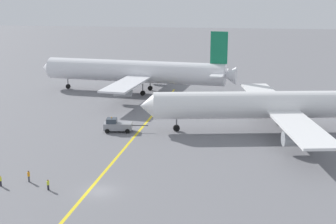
{
  "coord_description": "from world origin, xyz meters",
  "views": [
    {
      "loc": [
        18.75,
        -57.69,
        26.81
      ],
      "look_at": [
        4.94,
        29.44,
        4.0
      ],
      "focal_mm": 50.05,
      "sensor_mm": 36.0,
      "label": 1
    }
  ],
  "objects_px": {
    "airliner_being_pushed": "(271,105)",
    "ground_crew_ramp_agent_by_cones": "(0,181)",
    "ground_crew_marshaller_foreground": "(29,176)",
    "pushback_tug": "(117,125)",
    "ground_crew_wing_walker_right": "(48,185)",
    "airliner_at_gate_left": "(136,72)"
  },
  "relations": [
    {
      "from": "airliner_at_gate_left",
      "to": "airliner_being_pushed",
      "type": "xyz_separation_m",
      "value": [
        34.32,
        -31.05,
        -0.62
      ]
    },
    {
      "from": "pushback_tug",
      "to": "ground_crew_ramp_agent_by_cones",
      "type": "height_order",
      "value": "pushback_tug"
    },
    {
      "from": "ground_crew_wing_walker_right",
      "to": "pushback_tug",
      "type": "bearing_deg",
      "value": 85.66
    },
    {
      "from": "airliner_at_gate_left",
      "to": "pushback_tug",
      "type": "bearing_deg",
      "value": -82.91
    },
    {
      "from": "airliner_being_pushed",
      "to": "ground_crew_marshaller_foreground",
      "type": "height_order",
      "value": "airliner_being_pushed"
    },
    {
      "from": "airliner_at_gate_left",
      "to": "airliner_being_pushed",
      "type": "distance_m",
      "value": 46.28
    },
    {
      "from": "pushback_tug",
      "to": "ground_crew_ramp_agent_by_cones",
      "type": "relative_size",
      "value": 5.51
    },
    {
      "from": "airliner_at_gate_left",
      "to": "ground_crew_wing_walker_right",
      "type": "height_order",
      "value": "airliner_at_gate_left"
    },
    {
      "from": "airliner_being_pushed",
      "to": "ground_crew_wing_walker_right",
      "type": "bearing_deg",
      "value": -132.96
    },
    {
      "from": "pushback_tug",
      "to": "ground_crew_wing_walker_right",
      "type": "relative_size",
      "value": 5.68
    },
    {
      "from": "pushback_tug",
      "to": "ground_crew_wing_walker_right",
      "type": "xyz_separation_m",
      "value": [
        -2.18,
        -28.72,
        -0.46
      ]
    },
    {
      "from": "airliner_being_pushed",
      "to": "pushback_tug",
      "type": "height_order",
      "value": "airliner_being_pushed"
    },
    {
      "from": "ground_crew_marshaller_foreground",
      "to": "pushback_tug",
      "type": "bearing_deg",
      "value": 77.01
    },
    {
      "from": "airliner_being_pushed",
      "to": "ground_crew_marshaller_foreground",
      "type": "bearing_deg",
      "value": -138.24
    },
    {
      "from": "ground_crew_wing_walker_right",
      "to": "ground_crew_marshaller_foreground",
      "type": "bearing_deg",
      "value": 149.67
    },
    {
      "from": "airliner_being_pushed",
      "to": "pushback_tug",
      "type": "xyz_separation_m",
      "value": [
        -29.77,
        -5.59,
        -3.84
      ]
    },
    {
      "from": "airliner_at_gate_left",
      "to": "pushback_tug",
      "type": "xyz_separation_m",
      "value": [
        4.56,
        -36.63,
        -4.46
      ]
    },
    {
      "from": "airliner_being_pushed",
      "to": "ground_crew_ramp_agent_by_cones",
      "type": "distance_m",
      "value": 52.09
    },
    {
      "from": "airliner_being_pushed",
      "to": "ground_crew_ramp_agent_by_cones",
      "type": "xyz_separation_m",
      "value": [
        -39.14,
        -34.11,
        -4.28
      ]
    },
    {
      "from": "pushback_tug",
      "to": "ground_crew_wing_walker_right",
      "type": "bearing_deg",
      "value": -94.34
    },
    {
      "from": "airliner_at_gate_left",
      "to": "ground_crew_ramp_agent_by_cones",
      "type": "xyz_separation_m",
      "value": [
        -4.82,
        -65.15,
        -4.89
      ]
    },
    {
      "from": "airliner_at_gate_left",
      "to": "ground_crew_wing_walker_right",
      "type": "relative_size",
      "value": 35.65
    }
  ]
}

